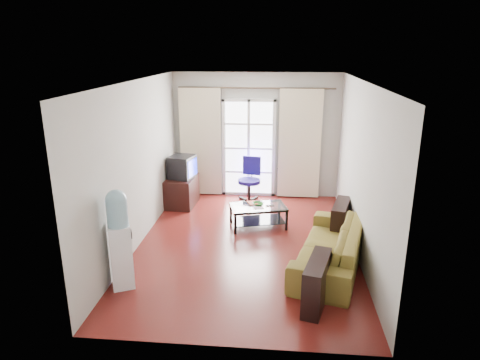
% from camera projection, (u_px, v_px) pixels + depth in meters
% --- Properties ---
extents(floor, '(5.20, 5.20, 0.00)m').
position_uv_depth(floor, '(246.00, 244.00, 7.24)').
color(floor, maroon).
rests_on(floor, ground).
extents(ceiling, '(5.20, 5.20, 0.00)m').
position_uv_depth(ceiling, '(247.00, 82.00, 6.44)').
color(ceiling, white).
rests_on(ceiling, wall_back).
extents(wall_back, '(3.60, 0.02, 2.70)m').
position_uv_depth(wall_back, '(256.00, 136.00, 9.31)').
color(wall_back, '#B0B0A8').
rests_on(wall_back, floor).
extents(wall_front, '(3.60, 0.02, 2.70)m').
position_uv_depth(wall_front, '(226.00, 236.00, 4.37)').
color(wall_front, '#B0B0A8').
rests_on(wall_front, floor).
extents(wall_left, '(0.02, 5.20, 2.70)m').
position_uv_depth(wall_left, '(137.00, 165.00, 7.00)').
color(wall_left, '#B0B0A8').
rests_on(wall_left, floor).
extents(wall_right, '(0.02, 5.20, 2.70)m').
position_uv_depth(wall_right, '(361.00, 171.00, 6.68)').
color(wall_right, '#B0B0A8').
rests_on(wall_right, floor).
extents(french_door, '(1.16, 0.06, 2.15)m').
position_uv_depth(french_door, '(249.00, 148.00, 9.35)').
color(french_door, white).
rests_on(french_door, wall_back).
extents(curtain_rod, '(3.30, 0.04, 0.04)m').
position_uv_depth(curtain_rod, '(256.00, 88.00, 8.91)').
color(curtain_rod, '#4C3F2D').
rests_on(curtain_rod, wall_back).
extents(curtain_left, '(0.90, 0.07, 2.35)m').
position_uv_depth(curtain_left, '(201.00, 143.00, 9.35)').
color(curtain_left, beige).
rests_on(curtain_left, curtain_rod).
extents(curtain_right, '(0.90, 0.07, 2.35)m').
position_uv_depth(curtain_right, '(300.00, 145.00, 9.16)').
color(curtain_right, beige).
rests_on(curtain_right, curtain_rod).
extents(radiator, '(0.64, 0.12, 0.64)m').
position_uv_depth(radiator, '(291.00, 183.00, 9.45)').
color(radiator, gray).
rests_on(radiator, floor).
extents(sofa, '(2.61, 1.94, 0.64)m').
position_uv_depth(sofa, '(330.00, 246.00, 6.46)').
color(sofa, brown).
rests_on(sofa, floor).
extents(coffee_table, '(1.12, 0.82, 0.41)m').
position_uv_depth(coffee_table, '(258.00, 213.00, 7.89)').
color(coffee_table, silver).
rests_on(coffee_table, floor).
extents(bowl, '(0.29, 0.29, 0.05)m').
position_uv_depth(bowl, '(258.00, 204.00, 7.87)').
color(bowl, '#318751').
rests_on(bowl, coffee_table).
extents(book, '(0.32, 0.33, 0.02)m').
position_uv_depth(book, '(248.00, 203.00, 7.94)').
color(book, maroon).
rests_on(book, coffee_table).
extents(remote, '(0.15, 0.07, 0.02)m').
position_uv_depth(remote, '(270.00, 205.00, 7.85)').
color(remote, black).
rests_on(remote, coffee_table).
extents(tv_stand, '(0.60, 0.86, 0.60)m').
position_uv_depth(tv_stand, '(182.00, 191.00, 8.97)').
color(tv_stand, black).
rests_on(tv_stand, floor).
extents(crt_tv, '(0.58, 0.59, 0.46)m').
position_uv_depth(crt_tv, '(181.00, 167.00, 8.83)').
color(crt_tv, black).
rests_on(crt_tv, tv_stand).
extents(task_chair, '(0.78, 0.78, 0.98)m').
position_uv_depth(task_chair, '(250.00, 190.00, 9.12)').
color(task_chair, black).
rests_on(task_chair, floor).
extents(water_cooler, '(0.38, 0.38, 1.42)m').
position_uv_depth(water_cooler, '(119.00, 237.00, 5.77)').
color(water_cooler, white).
rests_on(water_cooler, floor).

